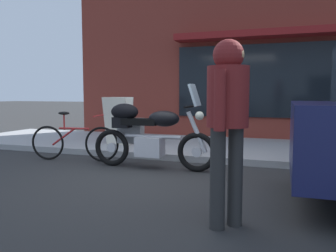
{
  "coord_description": "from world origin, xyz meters",
  "views": [
    {
      "loc": [
        1.88,
        -4.8,
        1.25
      ],
      "look_at": [
        -0.09,
        0.73,
        0.7
      ],
      "focal_mm": 37.63,
      "sensor_mm": 36.0,
      "label": 1
    }
  ],
  "objects_px": {
    "parked_bicycle": "(74,142)",
    "pedestrian_walking": "(228,110)",
    "touring_motorcycle": "(146,132)",
    "sandwich_board_sign": "(118,121)"
  },
  "relations": [
    {
      "from": "touring_motorcycle",
      "to": "pedestrian_walking",
      "type": "height_order",
      "value": "pedestrian_walking"
    },
    {
      "from": "parked_bicycle",
      "to": "sandwich_board_sign",
      "type": "height_order",
      "value": "sandwich_board_sign"
    },
    {
      "from": "touring_motorcycle",
      "to": "sandwich_board_sign",
      "type": "bearing_deg",
      "value": 131.18
    },
    {
      "from": "pedestrian_walking",
      "to": "parked_bicycle",
      "type": "bearing_deg",
      "value": 144.74
    },
    {
      "from": "touring_motorcycle",
      "to": "pedestrian_walking",
      "type": "bearing_deg",
      "value": -51.23
    },
    {
      "from": "parked_bicycle",
      "to": "pedestrian_walking",
      "type": "relative_size",
      "value": 0.97
    },
    {
      "from": "parked_bicycle",
      "to": "sandwich_board_sign",
      "type": "distance_m",
      "value": 1.39
    },
    {
      "from": "parked_bicycle",
      "to": "pedestrian_walking",
      "type": "bearing_deg",
      "value": -35.26
    },
    {
      "from": "touring_motorcycle",
      "to": "parked_bicycle",
      "type": "distance_m",
      "value": 1.52
    },
    {
      "from": "parked_bicycle",
      "to": "pedestrian_walking",
      "type": "distance_m",
      "value": 4.04
    }
  ]
}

